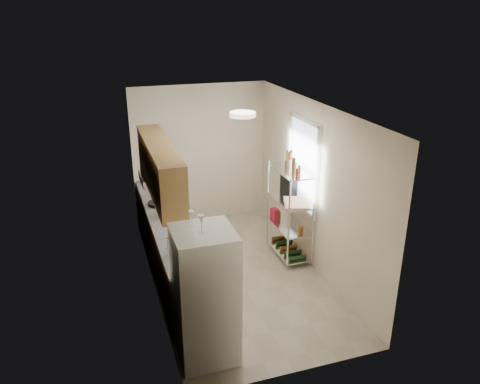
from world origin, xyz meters
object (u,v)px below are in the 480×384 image
(rice_cooker, at_px, (170,211))
(cutting_board, at_px, (297,203))
(espresso_machine, at_px, (289,183))
(frying_pan_large, at_px, (157,203))
(refrigerator, at_px, (205,296))

(rice_cooker, xyz_separation_m, cutting_board, (1.91, -0.37, 0.02))
(rice_cooker, distance_m, espresso_machine, 2.02)
(rice_cooker, bearing_deg, cutting_board, -11.06)
(rice_cooker, height_order, frying_pan_large, rice_cooker)
(rice_cooker, relative_size, frying_pan_large, 0.90)
(espresso_machine, bearing_deg, refrigerator, -145.20)
(refrigerator, distance_m, cutting_board, 2.54)
(cutting_board, height_order, espresso_machine, espresso_machine)
(refrigerator, height_order, rice_cooker, refrigerator)
(rice_cooker, height_order, espresso_machine, espresso_machine)
(refrigerator, relative_size, cutting_board, 3.36)
(espresso_machine, bearing_deg, cutting_board, -113.65)
(frying_pan_large, height_order, cutting_board, cutting_board)
(refrigerator, xyz_separation_m, frying_pan_large, (-0.15, 2.59, 0.11))
(frying_pan_large, xyz_separation_m, espresso_machine, (2.13, -0.37, 0.24))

